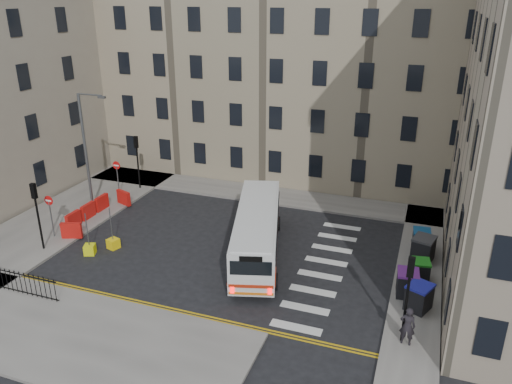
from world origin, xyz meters
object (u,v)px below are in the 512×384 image
Objects in this scene: bus at (257,230)px; bollard_chevron at (90,249)px; wheelie_bin_e at (421,240)px; wheelie_bin_a at (419,297)px; wheelie_bin_d at (423,249)px; pedestrian at (407,326)px; bollard_yellow at (113,244)px; streetlamp at (86,151)px; wheelie_bin_b at (407,283)px; wheelie_bin_c at (420,270)px.

bollard_chevron is at bearing -176.92° from bus.
wheelie_bin_a is at bearing -93.08° from wheelie_bin_e.
wheelie_bin_d is 1.22× the size of wheelie_bin_e.
pedestrian is 3.00× the size of bollard_yellow.
wheelie_bin_d is at bearing 0.33° from streetlamp.
bollard_chevron is at bearing -154.44° from wheelie_bin_a.
wheelie_bin_a is 17.44m from bollard_yellow.
wheelie_bin_e is at bearing 115.45° from wheelie_bin_a.
wheelie_bin_a is at bearing -65.28° from wheelie_bin_b.
wheelie_bin_b is at bearing -99.53° from wheelie_bin_e.
bus is at bearing 171.52° from wheelie_bin_c.
wheelie_bin_d is at bearing 76.03° from wheelie_bin_b.
streetlamp is 6.52× the size of wheelie_bin_e.
pedestrian is 18.08m from bollard_chevron.
bus reaches higher than bollard_chevron.
streetlamp is at bearing -165.37° from wheelie_bin_d.
wheelie_bin_e reaches higher than wheelie_bin_c.
pedestrian is (-0.32, -7.78, 0.18)m from wheelie_bin_d.
wheelie_bin_e is at bearing -88.98° from pedestrian.
wheelie_bin_d is at bearing 16.94° from bollard_chevron.
pedestrian is (-0.30, -5.57, 0.33)m from wheelie_bin_c.
bus reaches higher than wheelie_bin_c.
streetlamp is at bearing 137.26° from bollard_yellow.
bus is 8.65m from wheelie_bin_b.
wheelie_bin_a reaches higher than bollard_chevron.
bollard_yellow is at bearing 178.20° from wheelie_bin_c.
bollard_yellow is at bearing -8.96° from pedestrian.
wheelie_bin_e is at bearing 20.63° from bollard_chevron.
wheelie_bin_e is at bearing 79.84° from wheelie_bin_b.
wheelie_bin_c reaches higher than bollard_chevron.
wheelie_bin_b is 5.16m from wheelie_bin_e.
bollard_yellow is (4.70, -4.34, -4.04)m from streetlamp.
bus is at bearing 163.99° from wheelie_bin_b.
wheelie_bin_b is 0.73× the size of pedestrian.
bollard_yellow is (-17.37, -2.26, -0.42)m from wheelie_bin_c.
bollard_chevron is (3.85, -5.43, -4.04)m from streetlamp.
streetlamp is 13.51m from bus.
streetlamp is 22.92m from wheelie_bin_a.
pedestrian is at bearing -91.66° from wheelie_bin_b.
bus is 6.89× the size of wheelie_bin_a.
wheelie_bin_c is at bearing 114.74° from wheelie_bin_a.
wheelie_bin_d reaches higher than wheelie_bin_b.
wheelie_bin_e is 0.69× the size of pedestrian.
bus is at bearing 14.41° from bollard_yellow.
pedestrian is at bearing -48.27° from bus.
bollard_yellow is at bearing -42.74° from streetlamp.
streetlamp is 7.78m from bollard_chevron.
wheelie_bin_b is at bearing -9.94° from streetlamp.
wheelie_bin_a is 2.74m from wheelie_bin_c.
pedestrian is (-0.16, -9.03, 0.27)m from wheelie_bin_e.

